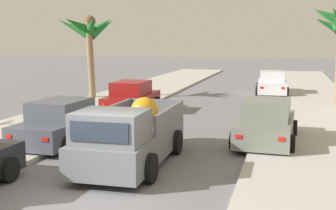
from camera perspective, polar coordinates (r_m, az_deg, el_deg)
The scene contains 11 objects.
ground_plane at distance 10.30m, azimuth -9.57°, elevation -11.98°, with size 160.00×160.00×0.00m, color slate.
sidewalk_left at distance 23.08m, azimuth -9.40°, elevation -0.44°, with size 4.76×60.00×0.12m, color #B2AFA8.
sidewalk_right at distance 21.09m, azimuth 18.32°, elevation -1.59°, with size 4.76×60.00×0.12m, color #B2AFA8.
curb_left at distance 22.70m, azimuth -7.15°, elevation -0.57°, with size 0.16×60.00×0.10m, color silver.
curb_right at distance 21.06m, azimuth 15.66°, elevation -1.52°, with size 0.16×60.00×0.10m, color silver.
pickup_truck at distance 12.65m, azimuth -4.91°, elevation -4.24°, with size 2.27×5.24×1.83m.
car_left_near at distance 21.97m, azimuth -4.68°, elevation 0.92°, with size 2.05×4.27×1.54m.
car_left_mid at distance 29.85m, azimuth 13.18°, elevation 2.70°, with size 2.16×4.32×1.54m.
car_right_mid at distance 15.67m, azimuth -13.36°, elevation -2.31°, with size 2.15×4.31×1.54m.
car_left_far at distance 15.65m, azimuth 12.45°, elevation -2.30°, with size 2.16×4.32×1.54m.
palm_tree_right_mid at distance 27.02m, azimuth -10.09°, elevation 9.26°, with size 3.59×3.85×4.99m.
Camera 1 is at (4.08, -8.76, 3.57)m, focal length 47.57 mm.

